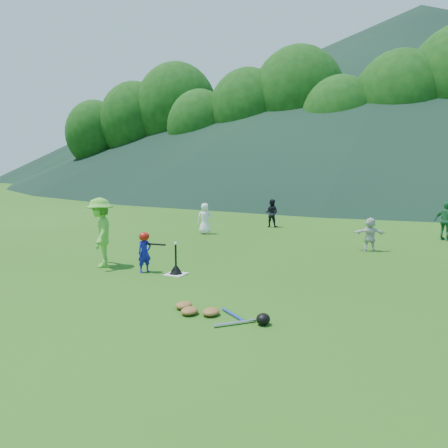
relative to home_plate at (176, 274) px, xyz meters
name	(u,v)px	position (x,y,z in m)	size (l,w,h in m)	color
ground	(176,274)	(0.00, 0.00, -0.01)	(120.00, 120.00, 0.00)	#255012
home_plate	(176,274)	(0.00, 0.00, 0.00)	(0.45, 0.45, 0.02)	silver
baseball	(176,243)	(0.00, 0.00, 0.73)	(0.08, 0.08, 0.08)	white
batter_child	(145,253)	(-0.79, -0.13, 0.46)	(0.34, 0.23, 0.94)	#151996
adult_coach	(101,232)	(-2.13, -0.14, 0.86)	(1.12, 0.65, 1.74)	#62C339
fielder_a	(205,219)	(-2.46, 5.80, 0.57)	(0.57, 0.37, 1.16)	white
fielder_b	(272,213)	(-0.90, 8.74, 0.57)	(0.57, 0.44, 1.17)	black
fielder_c	(446,221)	(5.62, 8.22, 0.66)	(0.78, 0.33, 1.34)	#216E3D
fielder_d	(370,234)	(3.59, 5.03, 0.50)	(0.94, 0.30, 1.01)	silver
batting_tee	(176,269)	(0.00, 0.00, 0.12)	(0.30, 0.30, 0.68)	black
batter_gear	(145,237)	(-0.77, -0.13, 0.84)	(0.73, 0.26, 0.30)	#AD150B
equipment_pile	(211,312)	(2.08, -2.15, 0.06)	(1.80, 0.85, 0.19)	olive
outfield_fence	(367,190)	(0.00, 28.00, 0.69)	(70.07, 0.08, 1.33)	gray
tree_line	(383,103)	(0.20, 33.83, 8.20)	(70.04, 11.40, 14.82)	#382314
distant_hills	(373,102)	(-7.63, 81.81, 14.97)	(155.00, 140.00, 32.00)	black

